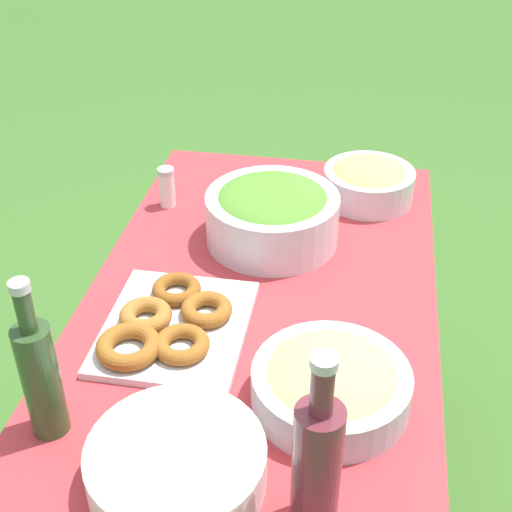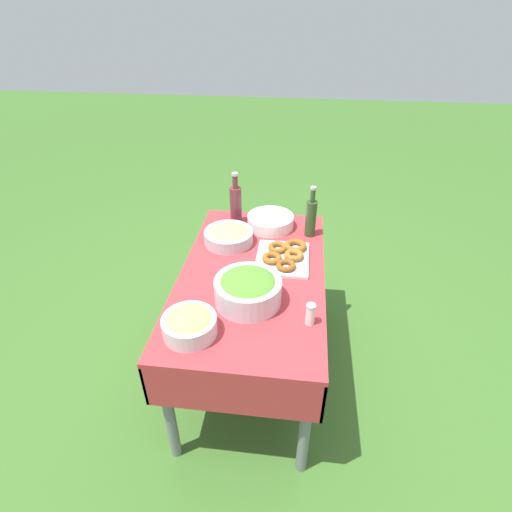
# 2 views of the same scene
# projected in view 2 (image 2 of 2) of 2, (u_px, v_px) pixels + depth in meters

# --- Properties ---
(ground_plane) EXTENTS (14.00, 14.00, 0.00)m
(ground_plane) POSITION_uv_depth(u_px,v_px,m) (253.00, 365.00, 2.37)
(ground_plane) COLOR #3D6B28
(picnic_table) EXTENTS (1.27, 0.72, 0.69)m
(picnic_table) POSITION_uv_depth(u_px,v_px,m) (252.00, 288.00, 2.05)
(picnic_table) COLOR #B73338
(picnic_table) RESTS_ON ground_plane
(salad_bowl) EXTENTS (0.30, 0.30, 0.14)m
(salad_bowl) POSITION_uv_depth(u_px,v_px,m) (248.00, 289.00, 1.77)
(salad_bowl) COLOR silver
(salad_bowl) RESTS_ON picnic_table
(pasta_bowl) EXTENTS (0.27, 0.27, 0.09)m
(pasta_bowl) POSITION_uv_depth(u_px,v_px,m) (229.00, 235.00, 2.20)
(pasta_bowl) COLOR #B2B7BC
(pasta_bowl) RESTS_ON picnic_table
(donut_platter) EXTENTS (0.33, 0.27, 0.05)m
(donut_platter) POSITION_uv_depth(u_px,v_px,m) (284.00, 256.00, 2.08)
(donut_platter) COLOR silver
(donut_platter) RESTS_ON picnic_table
(plate_stack) EXTENTS (0.27, 0.27, 0.07)m
(plate_stack) POSITION_uv_depth(u_px,v_px,m) (270.00, 221.00, 2.35)
(plate_stack) COLOR white
(plate_stack) RESTS_ON picnic_table
(olive_oil_bottle) EXTENTS (0.06, 0.06, 0.30)m
(olive_oil_bottle) POSITION_uv_depth(u_px,v_px,m) (311.00, 217.00, 2.22)
(olive_oil_bottle) COLOR #2D4723
(olive_oil_bottle) RESTS_ON picnic_table
(wine_bottle) EXTENTS (0.07, 0.07, 0.31)m
(wine_bottle) POSITION_uv_depth(u_px,v_px,m) (236.00, 203.00, 2.35)
(wine_bottle) COLOR maroon
(wine_bottle) RESTS_ON picnic_table
(bread_bowl) EXTENTS (0.22, 0.22, 0.10)m
(bread_bowl) POSITION_uv_depth(u_px,v_px,m) (189.00, 324.00, 1.61)
(bread_bowl) COLOR silver
(bread_bowl) RESTS_ON picnic_table
(salt_shaker) EXTENTS (0.04, 0.04, 0.10)m
(salt_shaker) POSITION_uv_depth(u_px,v_px,m) (310.00, 314.00, 1.66)
(salt_shaker) COLOR white
(salt_shaker) RESTS_ON picnic_table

